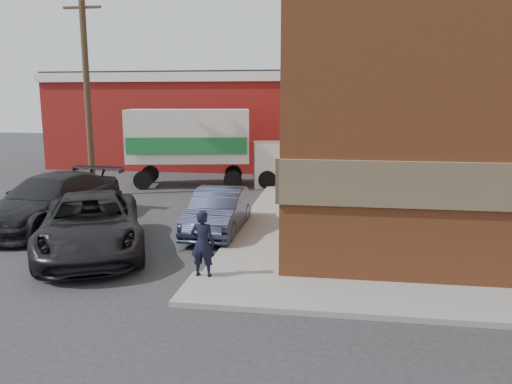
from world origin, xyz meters
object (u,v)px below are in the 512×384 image
at_px(utility_pole, 87,82).
at_px(suv_a, 91,224).
at_px(man, 203,243).
at_px(sedan, 218,211).
at_px(suv_b, 51,201).
at_px(brick_building, 497,82).
at_px(warehouse, 195,119).
at_px(box_truck, 204,142).

bearing_deg(utility_pole, suv_a, -63.61).
height_order(man, sedan, man).
bearing_deg(suv_b, utility_pole, 110.55).
distance_m(brick_building, warehouse, 18.30).
bearing_deg(suv_a, box_truck, 63.18).
height_order(sedan, box_truck, box_truck).
bearing_deg(brick_building, man, -133.24).
height_order(warehouse, box_truck, warehouse).
relative_size(warehouse, suv_a, 2.91).
distance_m(warehouse, suv_a, 18.87).
relative_size(brick_building, utility_pole, 2.03).
bearing_deg(man, suv_a, -23.43).
xyz_separation_m(warehouse, suv_b, (-0.33, -16.15, -1.98)).
relative_size(utility_pole, sedan, 2.18).
xyz_separation_m(brick_building, warehouse, (-14.50, 11.00, -1.87)).
xyz_separation_m(warehouse, box_truck, (2.64, -7.92, -0.74)).
bearing_deg(suv_a, utility_pole, 91.49).
height_order(brick_building, sedan, brick_building).
distance_m(warehouse, suv_b, 16.27).
bearing_deg(suv_b, warehouse, 96.61).
xyz_separation_m(utility_pole, suv_b, (1.17, -5.15, -3.91)).
height_order(man, suv_b, suv_b).
relative_size(brick_building, suv_a, 3.26).
relative_size(utility_pole, man, 5.90).
bearing_deg(brick_building, utility_pole, 179.98).
distance_m(sedan, box_truck, 8.68).
relative_size(brick_building, warehouse, 1.12).
distance_m(man, suv_b, 7.38).
bearing_deg(warehouse, suv_b, -91.18).
relative_size(sedan, suv_b, 0.71).
distance_m(brick_building, man, 13.25).
relative_size(man, box_truck, 0.20).
bearing_deg(man, brick_building, -131.78).
bearing_deg(box_truck, man, -86.27).
relative_size(warehouse, man, 10.68).
xyz_separation_m(suv_b, box_truck, (2.97, 8.23, 1.24)).
bearing_deg(suv_a, man, -49.79).
bearing_deg(man, warehouse, -72.55).
xyz_separation_m(brick_building, sedan, (-9.30, -5.09, -4.00)).
bearing_deg(suv_b, man, -25.97).
bearing_deg(suv_b, suv_a, -35.55).
bearing_deg(utility_pole, man, -51.72).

